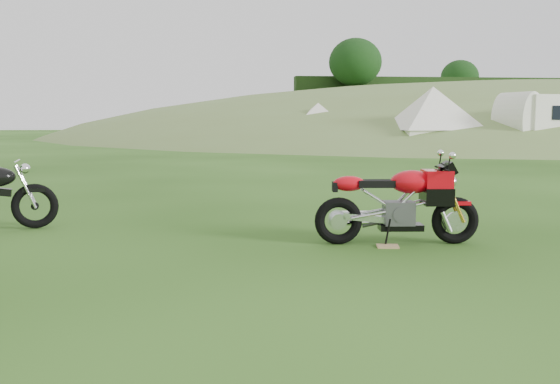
{
  "coord_description": "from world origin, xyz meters",
  "views": [
    {
      "loc": [
        -0.85,
        -5.71,
        1.46
      ],
      "look_at": [
        -0.08,
        0.4,
        0.71
      ],
      "focal_mm": 40.0,
      "sensor_mm": 36.0,
      "label": 1
    }
  ],
  "objects": [
    {
      "name": "tent_right",
      "position": [
        8.27,
        18.26,
        1.3
      ],
      "size": [
        3.12,
        3.12,
        2.61
      ],
      "primitive_type": null,
      "rotation": [
        0.0,
        0.0,
        0.04
      ],
      "color": "white",
      "rests_on": "ground"
    },
    {
      "name": "sport_motorcycle",
      "position": [
        1.35,
        1.09,
        0.54
      ],
      "size": [
        1.82,
        0.63,
        1.07
      ],
      "primitive_type": null,
      "rotation": [
        0.0,
        0.0,
        -0.1
      ],
      "color": "red",
      "rests_on": "ground"
    },
    {
      "name": "caravan",
      "position": [
        12.98,
        17.13,
        1.14
      ],
      "size": [
        5.19,
        3.01,
        2.29
      ],
      "primitive_type": null,
      "rotation": [
        0.0,
        0.0,
        0.18
      ],
      "color": "white",
      "rests_on": "ground"
    },
    {
      "name": "ground",
      "position": [
        0.0,
        0.0,
        0.0
      ],
      "size": [
        120.0,
        120.0,
        0.0
      ],
      "primitive_type": "plane",
      "color": "#1D410E",
      "rests_on": "ground"
    },
    {
      "name": "hillside",
      "position": [
        24.0,
        40.0,
        0.0
      ],
      "size": [
        80.0,
        64.0,
        8.0
      ],
      "primitive_type": "ellipsoid",
      "color": "olive",
      "rests_on": "ground"
    },
    {
      "name": "hedgerow",
      "position": [
        24.0,
        40.0,
        0.0
      ],
      "size": [
        36.0,
        1.2,
        8.6
      ],
      "primitive_type": null,
      "color": "#163311",
      "rests_on": "ground"
    },
    {
      "name": "plywood_board",
      "position": [
        1.2,
        0.92,
        0.01
      ],
      "size": [
        0.27,
        0.23,
        0.02
      ],
      "primitive_type": "cube",
      "rotation": [
        0.0,
        0.0,
        -0.19
      ],
      "color": "tan",
      "rests_on": "ground"
    },
    {
      "name": "tent_mid",
      "position": [
        4.45,
        22.48,
        1.12
      ],
      "size": [
        2.8,
        2.8,
        2.24
      ],
      "primitive_type": null,
      "rotation": [
        0.0,
        0.0,
        -0.09
      ],
      "color": "white",
      "rests_on": "ground"
    }
  ]
}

